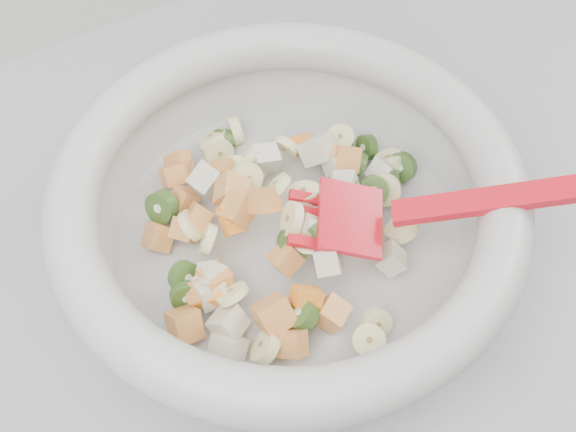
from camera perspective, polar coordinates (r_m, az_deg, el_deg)
counter at (r=1.02m, az=-5.54°, el=-15.64°), size 2.00×0.60×0.90m
mixing_bowl at (r=0.56m, az=0.01°, el=0.52°), size 0.41×0.36×0.13m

